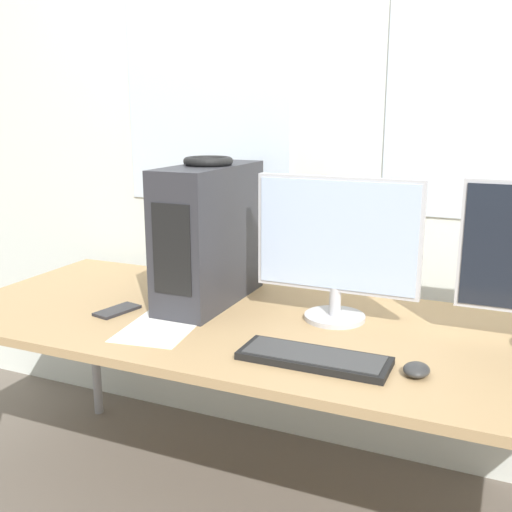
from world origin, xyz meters
The scene contains 9 objects.
wall_back centered at (0.00, 1.01, 1.35)m, with size 8.00×0.07×2.70m.
desk centered at (0.00, 0.44, 0.67)m, with size 2.26×0.88×0.71m.
pc_tower centered at (-0.32, 0.56, 0.95)m, with size 0.19×0.50×0.48m.
headphones centered at (-0.32, 0.57, 1.21)m, with size 0.17×0.17×0.03m.
monitor_main centered at (0.14, 0.55, 0.97)m, with size 0.53×0.20×0.46m.
keyboard centered at (0.18, 0.20, 0.73)m, with size 0.41×0.15×0.02m.
mouse centered at (0.45, 0.23, 0.73)m, with size 0.07×0.08×0.03m.
cell_phone centered at (-0.55, 0.33, 0.72)m, with size 0.10×0.17×0.01m.
paper_sheet_left centered at (-0.34, 0.25, 0.72)m, with size 0.25×0.32×0.00m.
Camera 1 is at (0.64, -1.23, 1.38)m, focal length 42.00 mm.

